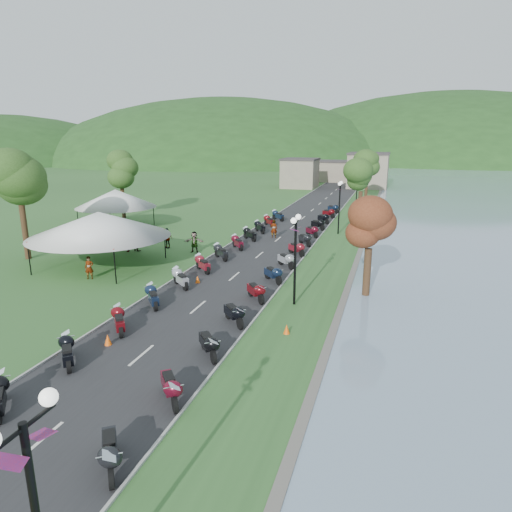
% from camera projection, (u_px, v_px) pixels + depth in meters
% --- Properties ---
extents(road, '(7.00, 120.00, 0.02)m').
position_uv_depth(road, '(292.00, 227.00, 47.47)').
color(road, '#2A2A2C').
rests_on(road, ground).
extents(hills_backdrop, '(360.00, 120.00, 76.00)m').
position_uv_depth(hills_backdrop, '(373.00, 158.00, 195.53)').
color(hills_backdrop, '#285621').
rests_on(hills_backdrop, ground).
extents(far_building, '(18.00, 16.00, 5.00)m').
position_uv_depth(far_building, '(332.00, 172.00, 89.04)').
color(far_building, gray).
rests_on(far_building, ground).
extents(moto_row_left, '(2.60, 47.91, 1.10)m').
position_uv_depth(moto_row_left, '(193.00, 271.00, 30.12)').
color(moto_row_left, '#331411').
rests_on(moto_row_left, ground).
extents(moto_row_right, '(2.60, 49.26, 1.10)m').
position_uv_depth(moto_row_right, '(291.00, 254.00, 34.58)').
color(moto_row_right, '#331411').
rests_on(moto_row_right, ground).
extents(vendor_tent_main, '(6.70, 6.70, 4.00)m').
position_uv_depth(vendor_tent_main, '(101.00, 239.00, 32.84)').
color(vendor_tent_main, white).
rests_on(vendor_tent_main, ground).
extents(vendor_tent_side, '(5.37, 5.37, 4.00)m').
position_uv_depth(vendor_tent_side, '(117.00, 209.00, 46.50)').
color(vendor_tent_side, white).
rests_on(vendor_tent_side, ground).
extents(tree_park_left, '(3.57, 3.57, 9.92)m').
position_uv_depth(tree_park_left, '(20.00, 195.00, 34.08)').
color(tree_park_left, '#3A6424').
rests_on(tree_park_left, ground).
extents(tree_lakeside, '(2.33, 2.33, 6.47)m').
position_uv_depth(tree_lakeside, '(369.00, 242.00, 26.44)').
color(tree_lakeside, '#3A6424').
rests_on(tree_lakeside, ground).
extents(pedestrian_a, '(0.68, 0.60, 1.55)m').
position_uv_depth(pedestrian_a, '(90.00, 279.00, 30.32)').
color(pedestrian_a, slate).
rests_on(pedestrian_a, ground).
extents(pedestrian_b, '(1.02, 0.81, 1.84)m').
position_uv_depth(pedestrian_b, '(137.00, 251.00, 37.83)').
color(pedestrian_b, slate).
rests_on(pedestrian_b, ground).
extents(pedestrian_c, '(0.66, 1.08, 1.55)m').
position_uv_depth(pedestrian_c, '(128.00, 252.00, 37.50)').
color(pedestrian_c, slate).
rests_on(pedestrian_c, ground).
extents(traffic_cone_near, '(0.34, 0.34, 0.53)m').
position_uv_depth(traffic_cone_near, '(108.00, 340.00, 20.64)').
color(traffic_cone_near, '#F2590C').
rests_on(traffic_cone_near, ground).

